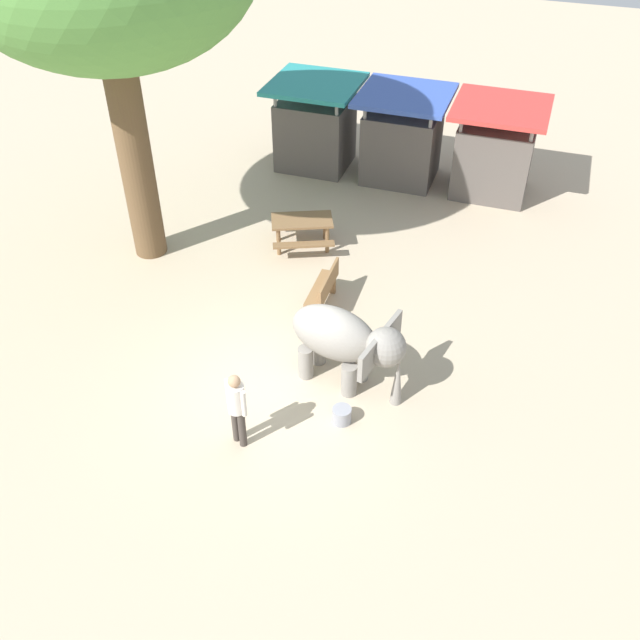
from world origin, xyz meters
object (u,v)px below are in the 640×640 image
object	(u,v)px
person_handler	(237,405)
market_stall_red	(494,154)
picnic_table_near	(302,226)
market_stall_teal	(315,129)
feed_bucket	(342,415)
elephant	(345,340)
market_stall_blue	(402,141)
wooden_bench	(324,288)

from	to	relation	value
person_handler	market_stall_red	bearing A→B (deg)	11.35
picnic_table_near	market_stall_red	bearing A→B (deg)	23.92
market_stall_teal	market_stall_red	xyz separation A→B (m)	(5.20, 0.00, 0.00)
market_stall_teal	feed_bucket	distance (m)	10.57
market_stall_teal	picnic_table_near	bearing A→B (deg)	-75.09
elephant	picnic_table_near	size ratio (longest dim) A/B	1.24
elephant	market_stall_blue	xyz separation A→B (m)	(-1.02, 8.74, 0.07)
market_stall_teal	market_stall_blue	world-z (taller)	same
person_handler	elephant	bearing A→B (deg)	-5.57
market_stall_teal	feed_bucket	size ratio (longest dim) A/B	7.00
market_stall_red	feed_bucket	size ratio (longest dim) A/B	7.00
elephant	market_stall_blue	size ratio (longest dim) A/B	0.96
market_stall_blue	market_stall_red	bearing A→B (deg)	0.00
picnic_table_near	feed_bucket	distance (m)	6.06
market_stall_teal	person_handler	bearing A→B (deg)	-77.99
person_handler	picnic_table_near	bearing A→B (deg)	36.27
wooden_bench	market_stall_red	xyz separation A→B (m)	(2.74, 6.53, 0.67)
wooden_bench	feed_bucket	xyz separation A→B (m)	(1.43, -3.25, -0.31)
picnic_table_near	market_stall_blue	bearing A→B (deg)	48.42
picnic_table_near	market_stall_blue	world-z (taller)	market_stall_blue
picnic_table_near	elephant	bearing A→B (deg)	-84.08
elephant	market_stall_red	bearing A→B (deg)	91.52
person_handler	market_stall_blue	size ratio (longest dim) A/B	0.64
person_handler	market_stall_red	world-z (taller)	market_stall_red
market_stall_blue	feed_bucket	size ratio (longest dim) A/B	7.00
picnic_table_near	feed_bucket	world-z (taller)	picnic_table_near
market_stall_blue	market_stall_red	size ratio (longest dim) A/B	1.00
wooden_bench	market_stall_blue	distance (m)	6.57
wooden_bench	person_handler	bearing A→B (deg)	176.05
market_stall_blue	feed_bucket	bearing A→B (deg)	-82.44
market_stall_red	picnic_table_near	bearing A→B (deg)	-132.56
market_stall_blue	feed_bucket	xyz separation A→B (m)	(1.30, -9.78, -0.98)
elephant	person_handler	xyz separation A→B (m)	(-1.31, -2.12, -0.12)
wooden_bench	market_stall_blue	world-z (taller)	market_stall_blue
wooden_bench	market_stall_blue	bearing A→B (deg)	-3.07
person_handler	wooden_bench	distance (m)	4.35
wooden_bench	market_stall_teal	xyz separation A→B (m)	(-2.46, 6.53, 0.67)
market_stall_red	elephant	bearing A→B (deg)	-100.24
wooden_bench	picnic_table_near	size ratio (longest dim) A/B	0.72
picnic_table_near	person_handler	bearing A→B (deg)	-103.52
market_stall_teal	market_stall_blue	bearing A→B (deg)	0.00
market_stall_blue	feed_bucket	world-z (taller)	market_stall_blue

